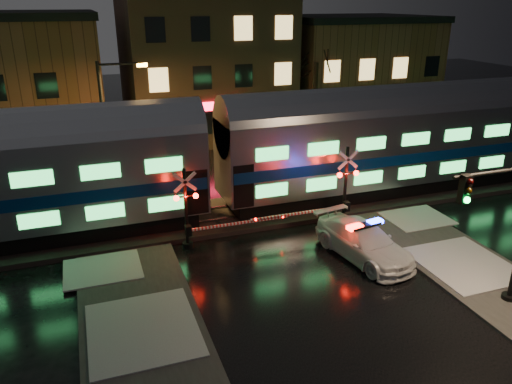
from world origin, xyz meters
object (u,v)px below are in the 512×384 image
police_car (364,242)px  crossing_signal_left (195,216)px  crossing_signal_right (339,195)px  traffic_light (504,232)px  streetlight (109,124)px

police_car → crossing_signal_left: (-6.46, 3.18, 0.79)m
crossing_signal_right → crossing_signal_left: (-6.95, -0.01, -0.09)m
crossing_signal_right → police_car: bearing=-98.8°
crossing_signal_left → police_car: bearing=-26.2°
traffic_light → streetlight: streetlight is taller
crossing_signal_left → traffic_light: 11.95m
traffic_light → police_car: bearing=117.5°
crossing_signal_left → streetlight: size_ratio=0.70×
crossing_signal_left → crossing_signal_right: bearing=0.0°
crossing_signal_right → traffic_light: traffic_light is taller
crossing_signal_right → streetlight: 12.14m
police_car → crossing_signal_right: (0.49, 3.18, 0.87)m
crossing_signal_right → streetlight: streetlight is taller
crossing_signal_right → traffic_light: 8.25m
streetlight → crossing_signal_right: bearing=-34.5°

